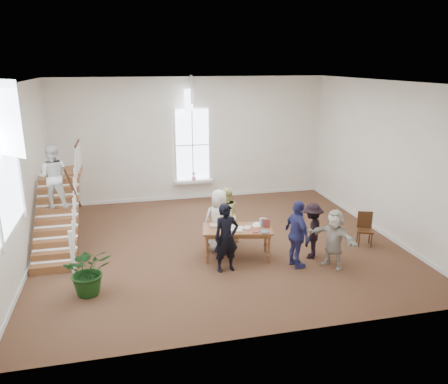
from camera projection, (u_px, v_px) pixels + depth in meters
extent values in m
plane|color=#452C1B|center=(218.00, 243.00, 12.52)|extent=(10.00, 10.00, 0.00)
plane|color=beige|center=(192.00, 139.00, 16.08)|extent=(10.00, 0.00, 10.00)
plane|color=beige|center=(272.00, 225.00, 7.68)|extent=(10.00, 0.00, 10.00)
plane|color=beige|center=(21.00, 178.00, 10.80)|extent=(0.00, 9.00, 9.00)
plane|color=beige|center=(382.00, 158.00, 12.96)|extent=(0.00, 9.00, 9.00)
plane|color=white|center=(218.00, 82.00, 11.23)|extent=(10.00, 10.00, 0.00)
cube|color=white|center=(194.00, 181.00, 16.35)|extent=(1.45, 0.28, 0.10)
plane|color=white|center=(192.00, 145.00, 16.08)|extent=(2.60, 0.00, 2.60)
plane|color=white|center=(192.00, 101.00, 15.62)|extent=(0.60, 0.60, 0.85)
plane|color=white|center=(7.00, 179.00, 9.31)|extent=(0.00, 2.40, 2.40)
cube|color=white|center=(193.00, 196.00, 16.68)|extent=(10.00, 0.04, 0.12)
imported|color=pink|center=(194.00, 176.00, 16.27)|extent=(0.17, 0.17, 0.30)
cube|color=brown|center=(54.00, 268.00, 10.81)|extent=(1.10, 0.30, 0.20)
cube|color=brown|center=(55.00, 255.00, 11.03)|extent=(1.10, 0.30, 0.20)
cube|color=brown|center=(55.00, 244.00, 11.25)|extent=(1.10, 0.30, 0.20)
cube|color=brown|center=(56.00, 232.00, 11.48)|extent=(1.10, 0.30, 0.20)
cube|color=brown|center=(57.00, 221.00, 11.70)|extent=(1.10, 0.30, 0.20)
cube|color=brown|center=(57.00, 210.00, 11.92)|extent=(1.10, 0.30, 0.20)
cube|color=brown|center=(58.00, 200.00, 12.14)|extent=(1.10, 0.30, 0.20)
cube|color=brown|center=(59.00, 190.00, 12.37)|extent=(1.10, 0.30, 0.20)
cube|color=brown|center=(59.00, 181.00, 12.59)|extent=(1.10, 0.30, 0.20)
cube|color=brown|center=(63.00, 172.00, 13.42)|extent=(1.10, 1.20, 0.12)
cube|color=white|center=(72.00, 252.00, 10.65)|extent=(0.10, 0.10, 1.10)
cylinder|color=#35190E|center=(73.00, 189.00, 11.56)|extent=(0.07, 2.74, 1.86)
imported|color=silver|center=(54.00, 176.00, 11.65)|extent=(0.94, 0.79, 1.72)
cube|color=brown|center=(237.00, 229.00, 11.39)|extent=(1.93, 1.23, 0.05)
cube|color=brown|center=(237.00, 232.00, 11.41)|extent=(1.79, 1.09, 0.10)
cylinder|color=brown|center=(207.00, 250.00, 11.15)|extent=(0.07, 0.07, 0.79)
cylinder|color=brown|center=(269.00, 249.00, 11.20)|extent=(0.07, 0.07, 0.79)
cylinder|color=brown|center=(207.00, 239.00, 11.82)|extent=(0.07, 0.07, 0.79)
cylinder|color=brown|center=(266.00, 238.00, 11.86)|extent=(0.07, 0.07, 0.79)
cube|color=silver|center=(231.00, 230.00, 11.15)|extent=(0.22, 0.25, 0.06)
cube|color=beige|center=(239.00, 230.00, 11.20)|extent=(0.17, 0.30, 0.03)
cube|color=tan|center=(214.00, 226.00, 11.46)|extent=(0.28, 0.30, 0.05)
cube|color=silver|center=(256.00, 226.00, 11.52)|extent=(0.21, 0.28, 0.02)
cube|color=#4C5972|center=(231.00, 229.00, 11.26)|extent=(0.18, 0.19, 0.04)
cube|color=maroon|center=(256.00, 231.00, 11.16)|extent=(0.22, 0.30, 0.03)
cube|color=white|center=(241.00, 228.00, 11.37)|extent=(0.16, 0.20, 0.02)
cube|color=#BFB299|center=(248.00, 228.00, 11.35)|extent=(0.26, 0.31, 0.03)
cube|color=silver|center=(232.00, 227.00, 11.39)|extent=(0.26, 0.25, 0.03)
cube|color=beige|center=(227.00, 232.00, 11.09)|extent=(0.29, 0.29, 0.03)
cube|color=tan|center=(232.00, 228.00, 11.27)|extent=(0.22, 0.19, 0.06)
cube|color=silver|center=(258.00, 224.00, 11.66)|extent=(0.26, 0.24, 0.02)
cube|color=#4C5972|center=(265.00, 232.00, 11.11)|extent=(0.22, 0.23, 0.02)
cube|color=maroon|center=(265.00, 224.00, 11.61)|extent=(0.25, 0.24, 0.05)
imported|color=black|center=(226.00, 238.00, 10.67)|extent=(0.68, 0.50, 1.74)
imported|color=silver|center=(219.00, 220.00, 11.86)|extent=(0.90, 0.64, 1.72)
imported|color=#EFEC95|center=(226.00, 215.00, 12.40)|extent=(0.90, 0.77, 1.63)
imported|color=navy|center=(297.00, 234.00, 10.86)|extent=(0.58, 1.08, 1.75)
imported|color=black|center=(312.00, 231.00, 11.44)|extent=(1.01, 1.11, 1.50)
imported|color=beige|center=(334.00, 239.00, 10.90)|extent=(1.13, 1.43, 1.52)
imported|color=#123611|center=(89.00, 270.00, 9.65)|extent=(1.11, 0.99, 1.14)
cube|color=#35190E|center=(365.00, 231.00, 12.27)|extent=(0.53, 0.53, 0.05)
cube|color=#35190E|center=(365.00, 220.00, 12.37)|extent=(0.40, 0.19, 0.49)
cylinder|color=#35190E|center=(359.00, 240.00, 12.20)|extent=(0.04, 0.04, 0.43)
cylinder|color=#35190E|center=(371.00, 241.00, 12.16)|extent=(0.04, 0.04, 0.43)
cylinder|color=#35190E|center=(357.00, 235.00, 12.52)|extent=(0.04, 0.04, 0.43)
cylinder|color=#35190E|center=(369.00, 236.00, 12.47)|extent=(0.04, 0.04, 0.43)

